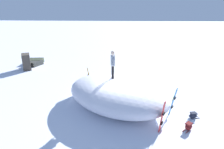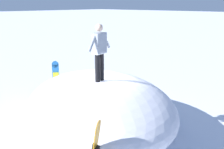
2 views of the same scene
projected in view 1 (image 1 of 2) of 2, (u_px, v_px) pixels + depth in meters
name	position (u px, v px, depth m)	size (l,w,h in m)	color
ground	(121.00, 106.00, 10.64)	(240.00, 240.00, 0.00)	white
snow_mound	(116.00, 93.00, 10.43)	(6.31, 4.35, 1.68)	white
snowboarder_standing	(113.00, 63.00, 10.07)	(1.00, 0.29, 1.63)	black
snowboard_primary_upright	(162.00, 116.00, 8.09)	(0.31, 0.26, 1.61)	red
snowboard_secondary_upright	(173.00, 101.00, 9.46)	(0.38, 0.39, 1.66)	#2672BF
snowboard_tertiary_upright	(89.00, 78.00, 12.80)	(0.38, 0.37, 1.68)	orange
backpack_near	(189.00, 126.00, 8.45)	(0.54, 0.54, 0.38)	maroon
backpack_far	(193.00, 115.00, 9.41)	(0.38, 0.58, 0.32)	#1E2333
rock_outcrop	(31.00, 62.00, 18.51)	(3.58, 2.03, 1.53)	#3C3E3A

